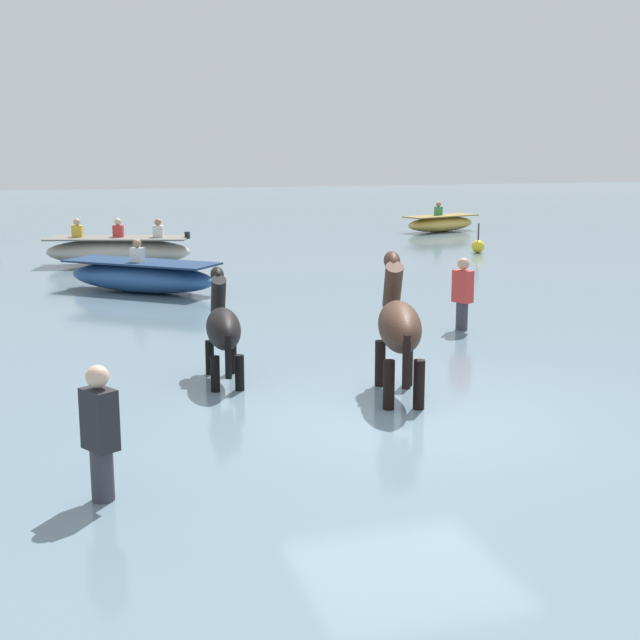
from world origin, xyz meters
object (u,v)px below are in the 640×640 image
at_px(person_onlooker_left, 101,450).
at_px(channel_buoy, 478,246).
at_px(horse_trailing_black, 223,331).
at_px(boat_far_offshore, 118,251).
at_px(boat_distant_east, 441,223).
at_px(person_wading_mid, 462,303).
at_px(horse_lead_dark_bay, 399,329).
at_px(boat_near_port, 142,277).

distance_m(person_onlooker_left, channel_buoy, 19.09).
height_order(horse_trailing_black, boat_far_offshore, horse_trailing_black).
bearing_deg(boat_far_offshore, boat_distant_east, 26.81).
xyz_separation_m(boat_far_offshore, channel_buoy, (10.14, -0.22, -0.18)).
distance_m(person_wading_mid, person_onlooker_left, 8.40).
distance_m(boat_far_offshore, person_onlooker_left, 15.64).
xyz_separation_m(boat_distant_east, channel_buoy, (-1.59, -6.16, -0.10)).
height_order(horse_lead_dark_bay, channel_buoy, horse_lead_dark_bay).
relative_size(boat_far_offshore, boat_near_port, 1.16).
height_order(horse_lead_dark_bay, horse_trailing_black, horse_lead_dark_bay).
distance_m(boat_near_port, boat_distant_east, 15.52).
distance_m(horse_trailing_black, person_onlooker_left, 4.03).
xyz_separation_m(boat_distant_east, person_wading_mid, (-6.73, -15.83, 0.16)).
bearing_deg(boat_distant_east, boat_far_offshore, -153.19).
bearing_deg(boat_near_port, person_wading_mid, -48.53).
xyz_separation_m(boat_far_offshore, person_wading_mid, (5.01, -9.89, 0.08)).
height_order(boat_near_port, person_wading_mid, person_wading_mid).
distance_m(boat_far_offshore, boat_near_port, 4.45).
bearing_deg(channel_buoy, person_onlooker_left, -126.32).
distance_m(horse_trailing_black, boat_near_port, 7.54).
bearing_deg(person_onlooker_left, boat_distant_east, 59.09).
bearing_deg(channel_buoy, person_wading_mid, -117.97).
bearing_deg(person_onlooker_left, person_wading_mid, 42.78).
bearing_deg(person_wading_mid, horse_trailing_black, -154.97).
bearing_deg(boat_near_port, boat_distant_east, 41.93).
bearing_deg(person_wading_mid, person_onlooker_left, -137.22).
bearing_deg(channel_buoy, boat_near_port, -157.05).
relative_size(boat_near_port, person_onlooker_left, 2.09).
height_order(person_wading_mid, person_onlooker_left, same).
xyz_separation_m(horse_lead_dark_bay, person_wading_mid, (2.48, 3.36, -0.38)).
height_order(boat_distant_east, person_wading_mid, person_wading_mid).
relative_size(person_wading_mid, channel_buoy, 1.91).
distance_m(boat_distant_east, channel_buoy, 6.36).
height_order(boat_near_port, person_onlooker_left, person_onlooker_left).
bearing_deg(boat_far_offshore, channel_buoy, -1.27).
relative_size(horse_trailing_black, boat_far_offshore, 0.46).
bearing_deg(channel_buoy, horse_trailing_black, -129.18).
height_order(boat_near_port, channel_buoy, boat_near_port).
distance_m(horse_trailing_black, channel_buoy, 15.15).
height_order(horse_trailing_black, boat_near_port, horse_trailing_black).
xyz_separation_m(horse_trailing_black, boat_near_port, (-0.39, 7.52, -0.34)).
height_order(boat_far_offshore, person_onlooker_left, person_onlooker_left).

